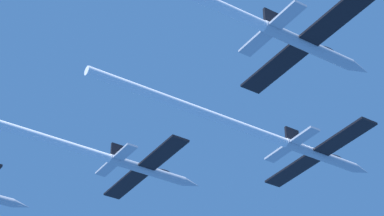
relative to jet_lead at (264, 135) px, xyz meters
The scene contains 3 objects.
jet_lead is the anchor object (origin of this frame).
jet_left_wing 22.17m from the jet_lead, 136.44° to the right, with size 17.94×39.80×2.97m.
jet_right_wing 24.21m from the jet_lead, 50.08° to the right, with size 17.94×47.65×2.97m.
Camera 1 is at (56.08, -55.27, -46.02)m, focal length 68.89 mm.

